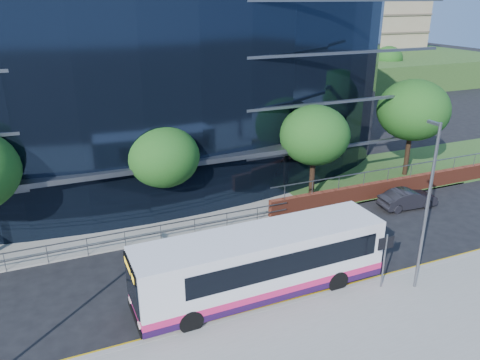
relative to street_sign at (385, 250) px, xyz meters
name	(u,v)px	position (x,y,z in m)	size (l,w,h in m)	color
ground	(281,293)	(-4.50, 1.59, -2.15)	(200.00, 200.00, 0.00)	black
kerb	(291,303)	(-4.50, 0.59, -2.07)	(80.00, 0.25, 0.16)	gray
yellow_line_outer	(289,302)	(-4.50, 0.79, -2.14)	(80.00, 0.08, 0.01)	gold
yellow_line_inner	(287,300)	(-4.50, 0.94, -2.14)	(80.00, 0.08, 0.01)	gold
far_forecourt	(115,218)	(-10.50, 12.59, -2.10)	(50.00, 8.00, 0.10)	gray
grass_verge	(470,158)	(19.50, 12.59, -2.09)	(36.00, 8.00, 0.12)	#2D511E
glass_office	(111,67)	(-8.50, 22.44, 5.85)	(44.00, 23.10, 16.00)	black
retaining_wall	(472,173)	(15.50, 8.89, -1.54)	(34.00, 0.40, 2.11)	maroon
guard_railings	(87,243)	(-12.50, 8.59, -1.33)	(24.00, 0.05, 1.10)	slate
apartment_block	(295,8)	(27.50, 58.80, 8.96)	(60.00, 42.00, 30.00)	#2D511E
street_sign	(385,250)	(0.00, 0.00, 0.00)	(0.85, 0.09, 2.80)	slate
tree_far_b	(163,157)	(-7.50, 11.09, 2.06)	(4.29, 4.29, 6.05)	black
tree_far_c	(315,135)	(2.50, 10.59, 2.39)	(4.62, 4.62, 6.51)	black
tree_far_d	(413,110)	(11.50, 11.59, 3.04)	(5.28, 5.28, 7.44)	black
tree_dist_e	(303,63)	(19.50, 41.59, 2.39)	(4.62, 4.62, 6.51)	black
tree_dist_f	(388,58)	(35.50, 43.59, 2.06)	(4.29, 4.29, 6.05)	black
streetlight_east	(427,204)	(1.50, -0.59, 2.29)	(0.15, 0.77, 8.00)	slate
city_bus	(263,262)	(-5.31, 1.88, -0.46)	(11.84, 2.92, 3.19)	silver
parked_car	(408,199)	(7.58, 6.84, -1.51)	(1.36, 3.89, 1.28)	black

